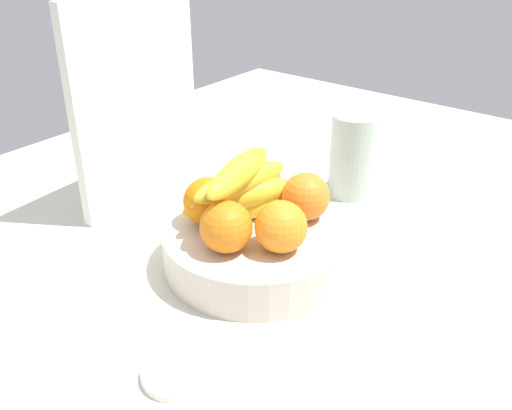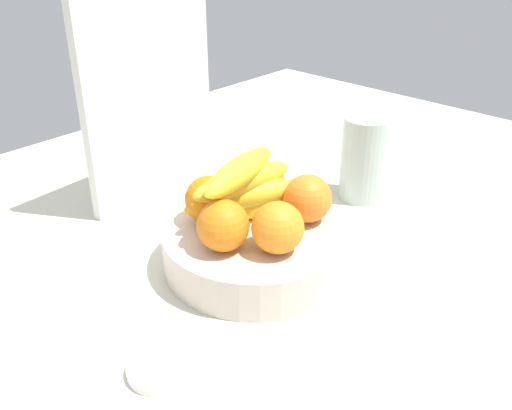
% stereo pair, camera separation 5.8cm
% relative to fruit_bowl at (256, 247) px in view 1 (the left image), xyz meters
% --- Properties ---
extents(ground_plane, '(1.80, 1.40, 0.03)m').
position_rel_fruit_bowl_xyz_m(ground_plane, '(-0.01, -0.01, -0.05)').
color(ground_plane, beige).
extents(fruit_bowl, '(0.27, 0.27, 0.06)m').
position_rel_fruit_bowl_xyz_m(fruit_bowl, '(0.00, 0.00, 0.00)').
color(fruit_bowl, beige).
rests_on(fruit_bowl, ground_plane).
extents(orange_front_left, '(0.07, 0.07, 0.07)m').
position_rel_fruit_bowl_xyz_m(orange_front_left, '(-0.02, -0.06, 0.07)').
color(orange_front_left, orange).
rests_on(orange_front_left, fruit_bowl).
extents(orange_front_right, '(0.07, 0.07, 0.07)m').
position_rel_fruit_bowl_xyz_m(orange_front_right, '(0.07, -0.04, 0.07)').
color(orange_front_right, orange).
rests_on(orange_front_right, fruit_bowl).
extents(orange_center, '(0.07, 0.07, 0.07)m').
position_rel_fruit_bowl_xyz_m(orange_center, '(0.06, 0.04, 0.07)').
color(orange_center, orange).
rests_on(orange_center, fruit_bowl).
extents(orange_back_left, '(0.07, 0.07, 0.07)m').
position_rel_fruit_bowl_xyz_m(orange_back_left, '(-0.03, 0.07, 0.07)').
color(orange_back_left, orange).
rests_on(orange_back_left, fruit_bowl).
extents(orange_back_right, '(0.07, 0.07, 0.07)m').
position_rel_fruit_bowl_xyz_m(orange_back_right, '(-0.07, -0.00, 0.07)').
color(orange_back_right, orange).
rests_on(orange_back_right, fruit_bowl).
extents(banana_bunch, '(0.19, 0.14, 0.11)m').
position_rel_fruit_bowl_xyz_m(banana_bunch, '(0.01, 0.03, 0.08)').
color(banana_bunch, yellow).
rests_on(banana_bunch, fruit_bowl).
extents(cutting_board, '(0.28, 0.04, 0.36)m').
position_rel_fruit_bowl_xyz_m(cutting_board, '(0.05, 0.30, 0.15)').
color(cutting_board, silver).
rests_on(cutting_board, ground_plane).
extents(thermos_tumbler, '(0.08, 0.08, 0.15)m').
position_rel_fruit_bowl_xyz_m(thermos_tumbler, '(0.29, 0.01, 0.05)').
color(thermos_tumbler, '#AFC0B5').
rests_on(thermos_tumbler, ground_plane).
extents(jar_lid, '(0.08, 0.08, 0.01)m').
position_rel_fruit_bowl_xyz_m(jar_lid, '(-0.24, -0.07, -0.03)').
color(jar_lid, white).
rests_on(jar_lid, ground_plane).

